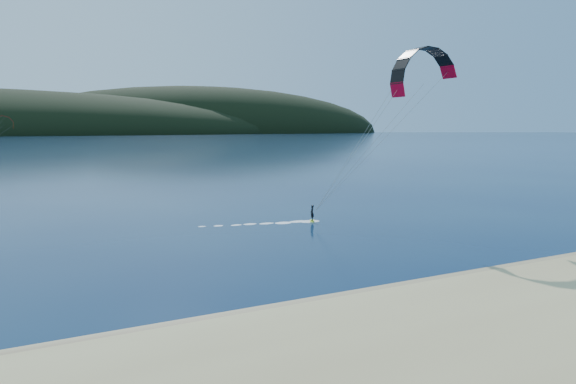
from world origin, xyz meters
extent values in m
plane|color=#08183B|center=(0.00, 0.00, 0.00)|extent=(1800.00, 1800.00, 0.00)
cube|color=#836C4C|center=(0.00, 4.50, 0.05)|extent=(220.00, 2.50, 0.10)
ellipsoid|color=black|center=(260.00, 760.00, 0.00)|extent=(600.00, 240.00, 140.00)
cube|color=#B9E31A|center=(13.68, 25.29, 0.04)|extent=(0.93, 1.23, 0.07)
imported|color=black|center=(13.68, 25.29, 0.80)|extent=(0.58, 0.64, 1.47)
cylinder|color=gray|center=(17.98, 22.50, 6.84)|extent=(0.02, 0.02, 14.98)
camera|label=1|loc=(-11.11, -17.03, 8.70)|focal=33.26mm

